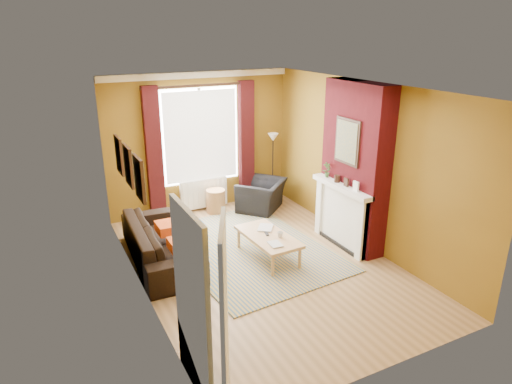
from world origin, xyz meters
The scene contains 12 objects.
ground centered at (0.00, 0.00, 0.00)m, with size 5.50×5.50×0.00m, color olive.
room_walls centered at (0.64, 0.28, 1.39)m, with size 3.82×5.54×2.83m.
striped_rug centered at (0.01, 0.57, 0.01)m, with size 2.61×3.44×0.02m.
sofa centered at (-1.42, 0.84, 0.33)m, with size 2.28×0.89×0.67m, color black.
armchair centered at (1.06, 2.09, 0.31)m, with size 0.96×0.84×0.62m, color black.
coffee_table centered at (0.16, 0.14, 0.37)m, with size 0.68×1.27×0.41m.
wicker_stool centered at (0.15, 2.38, 0.24)m, with size 0.44×0.44×0.49m.
floor_lamp centered at (1.49, 2.40, 1.19)m, with size 0.29×0.29×1.51m.
book_a centered at (0.00, -0.22, 0.43)m, with size 0.18×0.25×0.02m, color #999999.
book_b centered at (0.15, 0.46, 0.43)m, with size 0.23×0.32×0.02m, color #999999.
mug centered at (0.30, -0.02, 0.46)m, with size 0.10×0.10×0.09m, color #999999.
tv_remote centered at (0.16, 0.18, 0.42)m, with size 0.09×0.16×0.02m.
Camera 1 is at (-3.05, -5.77, 3.58)m, focal length 32.00 mm.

